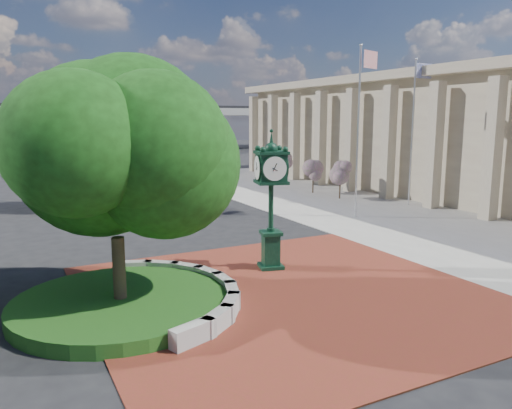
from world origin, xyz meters
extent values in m
plane|color=black|center=(0.00, 0.00, 0.00)|extent=(200.00, 200.00, 0.00)
cube|color=brown|center=(0.00, -1.00, 0.02)|extent=(12.00, 12.00, 0.04)
cube|color=#9E9B93|center=(16.00, 10.00, 0.02)|extent=(20.00, 50.00, 0.04)
cube|color=#9E9B93|center=(-3.91, -3.01, 0.27)|extent=(1.29, 0.76, 0.54)
cube|color=#9E9B93|center=(-3.05, -2.54, 0.27)|extent=(1.20, 1.04, 0.54)
cube|color=#9E9B93|center=(-2.38, -1.84, 0.27)|extent=(1.00, 1.22, 0.54)
cube|color=#9E9B93|center=(-1.95, -0.96, 0.27)|extent=(0.71, 1.30, 0.54)
cube|color=#9E9B93|center=(-1.80, 0.00, 0.27)|extent=(0.35, 1.25, 0.54)
cube|color=#9E9B93|center=(-1.95, 0.96, 0.27)|extent=(0.71, 1.30, 0.54)
cube|color=#9E9B93|center=(-2.38, 1.84, 0.27)|extent=(1.00, 1.22, 0.54)
cube|color=#9E9B93|center=(-3.05, 2.54, 0.27)|extent=(1.20, 1.04, 0.54)
cube|color=#9E9B93|center=(-3.91, 3.01, 0.27)|extent=(1.29, 0.76, 0.54)
cylinder|color=#164F17|center=(-5.00, 0.00, 0.20)|extent=(6.10, 6.10, 0.40)
cube|color=tan|center=(24.00, 12.00, 4.00)|extent=(15.00, 42.00, 8.00)
cube|color=tan|center=(24.00, 12.00, 8.30)|extent=(17.00, 44.00, 0.60)
cube|color=black|center=(16.80, 12.00, 4.00)|extent=(0.30, 40.00, 5.50)
cube|color=#9E9B93|center=(0.00, 70.00, 6.50)|extent=(90.00, 12.00, 1.20)
cube|color=black|center=(0.00, 70.00, 7.30)|extent=(90.00, 12.00, 0.40)
cylinder|color=#9E9B93|center=(5.00, 70.00, 3.00)|extent=(1.80, 1.80, 6.00)
cylinder|color=#9E9B93|center=(25.00, 70.00, 3.00)|extent=(1.80, 1.80, 6.00)
cylinder|color=#38281C|center=(-5.00, 0.00, 1.08)|extent=(0.36, 0.36, 2.17)
sphere|color=#163D10|center=(-5.00, 0.00, 3.73)|extent=(5.20, 5.20, 5.20)
cylinder|color=#38281C|center=(-4.00, 18.00, 0.96)|extent=(0.36, 0.36, 1.92)
sphere|color=#163D10|center=(-4.00, 18.00, 3.25)|extent=(4.40, 4.40, 4.40)
cube|color=black|center=(0.79, 1.62, 0.08)|extent=(1.02, 1.02, 0.17)
cube|color=black|center=(0.79, 1.62, 0.74)|extent=(0.70, 0.70, 1.16)
cube|color=black|center=(0.79, 1.62, 1.35)|extent=(0.90, 0.90, 0.13)
cylinder|color=black|center=(0.79, 1.62, 2.30)|extent=(0.18, 0.18, 1.79)
cube|color=black|center=(0.79, 1.62, 3.73)|extent=(1.15, 1.15, 0.95)
cylinder|color=white|center=(0.67, 1.14, 3.73)|extent=(0.83, 0.27, 0.84)
cylinder|color=white|center=(0.91, 2.09, 3.73)|extent=(0.83, 0.27, 0.84)
cylinder|color=white|center=(0.31, 1.74, 3.73)|extent=(0.27, 0.83, 0.84)
cylinder|color=white|center=(1.27, 1.49, 3.73)|extent=(0.27, 0.83, 0.84)
sphere|color=black|center=(0.79, 1.62, 4.38)|extent=(0.46, 0.46, 0.46)
cone|color=black|center=(0.79, 1.62, 4.73)|extent=(0.19, 0.19, 0.53)
imported|color=#4D1A0B|center=(2.74, 37.92, 0.77)|extent=(2.97, 4.87, 1.55)
cylinder|color=silver|center=(9.63, 7.91, 4.59)|extent=(0.11, 0.11, 9.19)
sphere|color=silver|center=(9.63, 7.91, 9.23)|extent=(0.17, 0.17, 0.17)
plane|color=red|center=(10.32, 7.91, 8.54)|extent=(1.30, 0.47, 1.38)
cylinder|color=silver|center=(15.00, 9.37, 4.46)|extent=(0.11, 0.11, 8.92)
sphere|color=silver|center=(15.00, 9.37, 8.96)|extent=(0.16, 0.16, 0.16)
plane|color=navy|center=(15.67, 9.37, 8.29)|extent=(1.34, 0.01, 1.34)
cylinder|color=slate|center=(4.72, 24.31, 4.05)|extent=(0.14, 0.14, 8.11)
cube|color=slate|center=(5.51, 24.11, 8.11)|extent=(1.60, 0.53, 0.11)
cube|color=slate|center=(6.21, 23.94, 8.02)|extent=(0.49, 0.33, 0.14)
cylinder|color=slate|center=(-2.20, 40.48, 4.45)|extent=(0.16, 0.16, 8.90)
cube|color=slate|center=(-1.34, 40.72, 8.90)|extent=(1.75, 0.63, 0.12)
cube|color=slate|center=(-0.58, 40.94, 8.80)|extent=(0.54, 0.37, 0.15)
cylinder|color=#38281C|center=(12.66, 13.43, 0.60)|extent=(0.10, 0.10, 1.20)
sphere|color=#C261A8|center=(12.66, 13.43, 1.60)|extent=(1.20, 1.20, 1.20)
cylinder|color=#38281C|center=(12.52, 16.51, 0.60)|extent=(0.10, 0.10, 1.20)
sphere|color=#C261A8|center=(12.52, 16.51, 1.60)|extent=(1.20, 1.20, 1.20)
cylinder|color=#38281C|center=(12.77, 21.64, 0.60)|extent=(0.10, 0.10, 1.20)
sphere|color=#C261A8|center=(12.77, 21.64, 1.60)|extent=(1.20, 1.20, 1.20)
camera|label=1|loc=(-7.74, -13.85, 5.46)|focal=35.00mm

